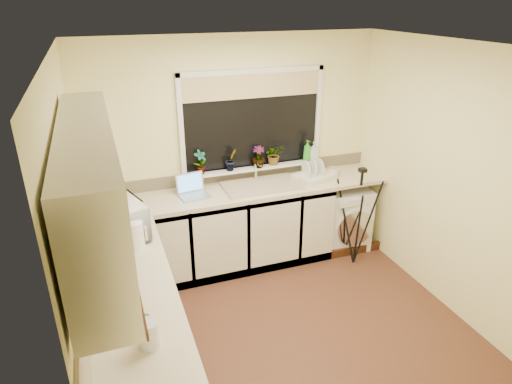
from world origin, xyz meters
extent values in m
plane|color=brown|center=(0.00, 0.00, 0.00)|extent=(3.20, 3.20, 0.00)
plane|color=white|center=(0.00, 0.00, 2.45)|extent=(3.20, 3.20, 0.00)
plane|color=#FEF4A9|center=(0.00, 1.50, 1.23)|extent=(3.20, 0.00, 3.20)
plane|color=#FEF4A9|center=(0.00, -1.50, 1.23)|extent=(3.20, 0.00, 3.20)
plane|color=#FEF4A9|center=(-1.60, 0.00, 1.23)|extent=(0.00, 3.00, 3.00)
plane|color=#FEF4A9|center=(1.60, 0.00, 1.23)|extent=(0.00, 3.00, 3.00)
cube|color=silver|center=(-0.33, 1.20, 0.43)|extent=(2.55, 0.60, 0.86)
cube|color=silver|center=(-1.30, -0.30, 0.43)|extent=(0.54, 2.40, 0.86)
cube|color=beige|center=(0.00, 1.20, 0.88)|extent=(3.20, 0.60, 0.04)
cube|color=beige|center=(-1.30, -0.30, 0.88)|extent=(0.60, 2.40, 0.04)
cube|color=silver|center=(-1.44, -0.45, 1.80)|extent=(0.28, 1.90, 0.70)
cube|color=beige|center=(-1.59, -0.30, 1.12)|extent=(0.02, 2.40, 0.45)
cube|color=beige|center=(0.00, 1.49, 0.97)|extent=(3.20, 0.02, 0.14)
cube|color=black|center=(0.20, 1.49, 1.55)|extent=(1.50, 0.02, 1.00)
cube|color=tan|center=(0.20, 1.46, 1.92)|extent=(1.50, 0.02, 0.25)
cube|color=white|center=(0.20, 1.43, 1.04)|extent=(1.60, 0.14, 0.03)
cube|color=tan|center=(0.20, 1.20, 0.91)|extent=(0.82, 0.46, 0.03)
cylinder|color=silver|center=(0.20, 1.38, 1.02)|extent=(0.03, 0.03, 0.24)
cube|color=white|center=(1.23, 1.17, 0.37)|extent=(0.57, 0.55, 0.75)
cube|color=#A6A7AE|center=(-0.54, 1.18, 0.91)|extent=(0.32, 0.25, 0.02)
cube|color=#559DE9|center=(-0.55, 1.31, 1.02)|extent=(0.30, 0.10, 0.20)
cylinder|color=white|center=(-1.22, 0.37, 1.01)|extent=(0.17, 0.17, 0.22)
cube|color=silver|center=(0.83, 1.20, 0.93)|extent=(0.50, 0.44, 0.06)
cylinder|color=white|center=(-1.25, -0.81, 0.99)|extent=(0.12, 0.12, 0.17)
cylinder|color=silver|center=(-1.32, -0.36, 0.96)|extent=(0.08, 0.08, 0.11)
imported|color=silver|center=(-1.33, 0.61, 1.06)|extent=(0.56, 0.67, 0.32)
imported|color=#999999|center=(-0.41, 1.41, 1.18)|extent=(0.17, 0.14, 0.27)
imported|color=#999999|center=(-0.07, 1.41, 1.17)|extent=(0.16, 0.14, 0.23)
imported|color=#999999|center=(0.24, 1.40, 1.17)|extent=(0.16, 0.16, 0.24)
imported|color=#999999|center=(0.43, 1.42, 1.16)|extent=(0.20, 0.18, 0.23)
imported|color=green|center=(0.83, 1.40, 1.17)|extent=(0.11, 0.11, 0.24)
imported|color=#999999|center=(0.91, 1.41, 1.15)|extent=(0.11, 0.12, 0.21)
imported|color=beige|center=(1.06, 1.20, 0.95)|extent=(0.16, 0.16, 0.10)
imported|color=beige|center=(-1.27, -0.67, 0.95)|extent=(0.13, 0.13, 0.10)
camera|label=1|loc=(-1.36, -2.93, 2.78)|focal=31.35mm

